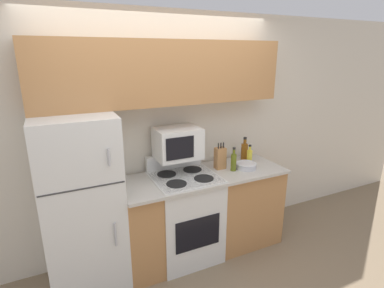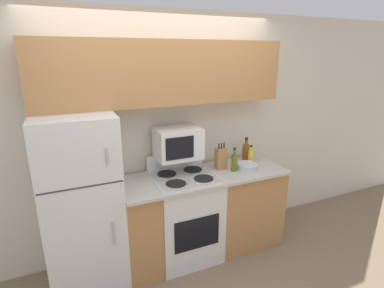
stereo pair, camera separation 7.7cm
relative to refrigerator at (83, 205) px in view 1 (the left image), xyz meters
The scene contains 12 objects.
ground_plane 1.25m from the refrigerator, 19.39° to the right, with size 12.00×12.00×0.00m, color #7F6B51.
wall_back 1.05m from the refrigerator, 21.39° to the left, with size 8.00×0.05×2.55m.
lower_cabinets 1.27m from the refrigerator, ahead, with size 1.77×0.64×0.92m.
refrigerator is the anchor object (origin of this frame).
upper_cabinets 1.44m from the refrigerator, 10.81° to the left, with size 2.44×0.31×0.61m.
stove 1.05m from the refrigerator, ahead, with size 0.66×0.62×1.09m.
microwave 1.07m from the refrigerator, ahead, with size 0.45×0.34×0.32m.
knife_block 1.46m from the refrigerator, ahead, with size 0.11×0.09×0.29m.
bowl 1.71m from the refrigerator, ahead, with size 0.23×0.23×0.06m.
bottle_olive_oil 1.56m from the refrigerator, ahead, with size 0.06×0.06×0.26m.
bottle_whiskey 1.85m from the refrigerator, ahead, with size 0.08×0.08×0.28m.
bottle_cooking_spray 1.84m from the refrigerator, ahead, with size 0.06×0.06×0.22m.
Camera 1 is at (-1.04, -2.28, 2.13)m, focal length 28.00 mm.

